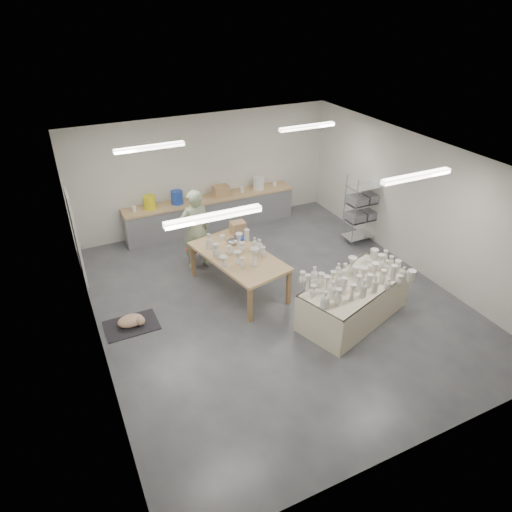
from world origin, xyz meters
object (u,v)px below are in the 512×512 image
work_table (238,252)px  potter (195,230)px  drying_table (354,298)px  red_stool (194,250)px

work_table → potter: 1.31m
drying_table → work_table: bearing=110.0°
red_stool → potter: bearing=-90.0°
drying_table → red_stool: drying_table is taller
red_stool → drying_table: bearing=-58.4°
work_table → potter: size_ratio=1.28×
work_table → red_stool: 1.65m
potter → work_table: bearing=113.7°
drying_table → potter: 3.82m
drying_table → potter: size_ratio=1.31×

